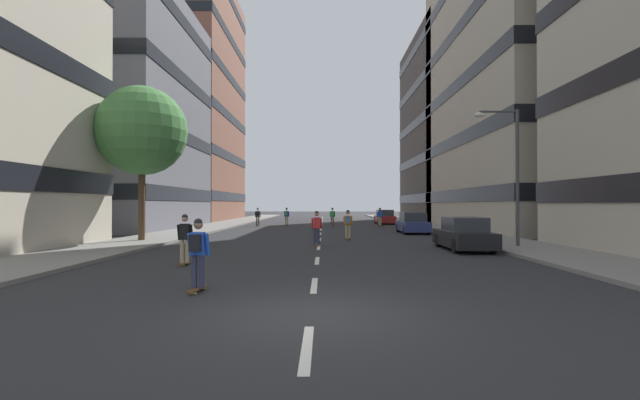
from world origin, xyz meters
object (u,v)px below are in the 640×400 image
(street_tree_near, at_px, (142,131))
(streetlamp_right, at_px, (510,162))
(skater_2, at_px, (258,216))
(skater_3, at_px, (348,223))
(skater_0, at_px, (380,216))
(parked_car_mid, at_px, (385,217))
(skater_6, at_px, (286,215))
(skater_4, at_px, (317,226))
(skater_5, at_px, (332,216))
(skater_7, at_px, (185,237))
(skater_1, at_px, (198,250))
(parked_car_far, at_px, (412,224))
(parked_car_near, at_px, (464,235))

(street_tree_near, bearing_deg, streetlamp_right, -9.91)
(skater_2, bearing_deg, skater_3, -64.10)
(street_tree_near, height_order, skater_0, street_tree_near)
(parked_car_mid, xyz_separation_m, skater_6, (-10.19, -3.20, 0.32))
(skater_2, height_order, skater_4, same)
(streetlamp_right, relative_size, skater_5, 3.65)
(skater_0, bearing_deg, skater_7, -110.89)
(parked_car_mid, distance_m, skater_1, 37.43)
(skater_0, relative_size, skater_6, 1.00)
(street_tree_near, distance_m, skater_5, 22.44)
(skater_1, bearing_deg, skater_6, 91.14)
(skater_4, height_order, skater_5, same)
(street_tree_near, xyz_separation_m, skater_0, (15.48, 17.61, -5.20))
(parked_car_mid, distance_m, skater_5, 6.70)
(parked_car_far, relative_size, skater_4, 2.47)
(street_tree_near, height_order, skater_7, street_tree_near)
(parked_car_mid, height_order, skater_1, skater_1)
(parked_car_near, relative_size, parked_car_far, 1.00)
(skater_6, bearing_deg, parked_car_far, -48.37)
(skater_0, height_order, skater_5, same)
(skater_2, relative_size, skater_3, 1.00)
(parked_car_near, relative_size, skater_1, 2.47)
(skater_2, bearing_deg, skater_7, -86.72)
(skater_1, xyz_separation_m, skater_3, (4.50, 15.67, 0.00))
(parked_car_far, distance_m, skater_4, 11.92)
(skater_7, bearing_deg, skater_4, 57.98)
(skater_3, xyz_separation_m, skater_5, (-0.59, 16.90, -0.03))
(parked_car_far, distance_m, skater_1, 23.54)
(skater_1, bearing_deg, skater_7, 111.07)
(skater_7, bearing_deg, streetlamp_right, 22.81)
(streetlamp_right, bearing_deg, skater_5, 109.86)
(skater_2, bearing_deg, parked_car_near, -59.71)
(streetlamp_right, distance_m, skater_0, 21.46)
(street_tree_near, xyz_separation_m, streetlamp_right, (18.99, -3.32, -2.05))
(skater_1, height_order, skater_7, same)
(streetlamp_right, height_order, skater_7, streetlamp_right)
(skater_3, bearing_deg, parked_car_far, 49.30)
(skater_5, bearing_deg, skater_6, 174.72)
(streetlamp_right, relative_size, skater_0, 3.65)
(skater_5, relative_size, skater_7, 1.00)
(streetlamp_right, distance_m, skater_4, 9.85)
(skater_1, height_order, skater_2, same)
(skater_3, distance_m, skater_6, 18.07)
(parked_car_near, xyz_separation_m, streetlamp_right, (2.39, 0.61, 3.44))
(parked_car_mid, relative_size, skater_0, 2.47)
(parked_car_near, distance_m, skater_2, 25.52)
(street_tree_near, xyz_separation_m, skater_2, (3.73, 18.11, -5.20))
(parked_car_mid, relative_size, skater_3, 2.47)
(skater_3, bearing_deg, skater_6, 106.56)
(parked_car_near, height_order, skater_3, skater_3)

